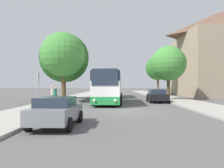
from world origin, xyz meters
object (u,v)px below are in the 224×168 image
Objects in this scene: tree_left_far at (64,58)px; tree_right_near at (168,64)px; bus_front at (109,87)px; bus_middle at (111,86)px; parked_car_right_near at (157,96)px; pedestrian_waiting_near at (53,95)px; pedestrian_waiting_far at (55,96)px; tree_left_near at (63,55)px; bus_stop_sign at (38,87)px; parked_car_left_curb at (57,111)px; tree_right_mid at (158,68)px.

tree_right_near is at bearing -2.77° from tree_left_far.
tree_right_near is (13.74, -0.66, -0.84)m from tree_left_far.
bus_front is 0.98× the size of bus_middle.
parked_car_right_near is 0.60× the size of tree_right_near.
tree_left_far is at bearing -130.14° from bus_middle.
pedestrian_waiting_near reaches higher than parked_car_right_near.
pedestrian_waiting_far is 10.50m from tree_left_far.
bus_front reaches higher than pedestrian_waiting_far.
bus_front is at bearing -7.25° from tree_left_near.
bus_front is at bearing 57.09° from bus_stop_sign.
tree_left_far is (-1.15, 13.16, 3.79)m from bus_stop_sign.
bus_front is 6.08× the size of pedestrian_waiting_far.
tree_left_far is (-6.10, 5.51, 3.82)m from bus_front.
tree_left_far reaches higher than parked_car_right_near.
parked_car_left_curb is 1.44× the size of bus_stop_sign.
tree_left_near is at bearing -74.33° from pedestrian_waiting_near.
bus_front is 6.29m from tree_left_near.
tree_left_near reaches higher than tree_right_near.
bus_front is 2.57× the size of parked_car_left_curb.
tree_right_mid is (13.97, 26.42, 3.49)m from bus_stop_sign.
bus_middle is (0.07, 12.89, 0.07)m from bus_front.
bus_front is 9.11m from bus_stop_sign.
pedestrian_waiting_near is 15.56m from tree_right_near.
bus_middle is at bearing 66.99° from tree_left_near.
bus_front reaches higher than pedestrian_waiting_near.
pedestrian_waiting_far is at bearing -106.44° from bus_middle.
bus_middle is at bearing 133.25° from tree_right_near.
pedestrian_waiting_far is at bearing -121.43° from tree_right_mid.
tree_left_far is 20.11m from tree_right_mid.
tree_left_near is (-0.18, 8.30, 3.55)m from bus_stop_sign.
tree_left_near reaches higher than tree_right_mid.
pedestrian_waiting_near is at bearing -145.87° from bus_front.
tree_left_near is at bearing 103.79° from parked_car_left_curb.
tree_left_far is at bearing -67.74° from pedestrian_waiting_near.
parked_car_right_near is (7.63, 14.84, 0.04)m from parked_car_left_curb.
parked_car_left_curb is 2.36× the size of pedestrian_waiting_far.
bus_stop_sign is (-4.95, -7.65, 0.03)m from bus_front.
bus_stop_sign is 0.36× the size of tree_right_mid.
tree_right_near is at bearing -95.66° from tree_right_mid.
pedestrian_waiting_near reaches higher than parked_car_left_curb.
tree_left_near reaches higher than bus_stop_sign.
tree_left_near is (-5.13, 0.65, 3.59)m from bus_front.
tree_left_near is 4.96m from tree_left_far.
tree_left_far is at bearing 140.13° from bus_front.
bus_stop_sign is at bearing 41.95° from parked_car_right_near.
tree_right_mid is at bearing 72.37° from parked_car_left_curb.
tree_right_mid is (15.12, 13.26, -0.30)m from tree_left_far.
parked_car_left_curb is 34.23m from tree_right_mid.
tree_right_mid is (3.47, 17.21, 4.57)m from parked_car_right_near.
pedestrian_waiting_near is 0.24× the size of tree_right_mid.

